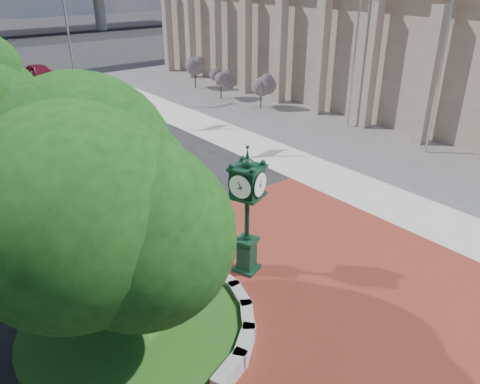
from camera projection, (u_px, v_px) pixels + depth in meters
name	position (u px, v px, depth m)	size (l,w,h in m)	color
ground	(267.00, 269.00, 15.92)	(200.00, 200.00, 0.00)	black
plaza	(287.00, 282.00, 15.21)	(12.00, 12.00, 0.04)	maroon
sidewalk	(344.00, 118.00, 32.00)	(20.00, 50.00, 0.04)	#9E9B93
planter_wall	(201.00, 294.00, 14.27)	(2.96, 6.77, 0.54)	#9E9B93
grass_bed	(133.00, 328.00, 13.01)	(6.10, 6.10, 0.40)	#1C4714
civic_building	(393.00, 40.00, 35.86)	(17.35, 44.00, 8.60)	tan
tree_planter	(119.00, 217.00, 11.49)	(5.20, 5.20, 6.33)	#38281C
post_clock	(247.00, 207.00, 14.81)	(1.14, 1.14, 4.42)	black
parked_car	(40.00, 73.00, 42.19)	(1.85, 4.59, 1.56)	#570C1A
flagpole_a	(445.00, 45.00, 23.57)	(1.75, 0.35, 11.29)	silver
flagpole_b	(357.00, 34.00, 27.84)	(1.75, 0.29, 11.22)	silver
street_lamp_near	(71.00, 33.00, 33.35)	(1.95, 0.24, 8.72)	slate
shrub_near	(261.00, 87.00, 33.71)	(1.20, 1.20, 2.20)	#38281C
shrub_mid	(221.00, 79.00, 36.22)	(1.20, 1.20, 2.20)	#38281C
shrub_far	(195.00, 70.00, 39.51)	(1.20, 1.20, 2.20)	#38281C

